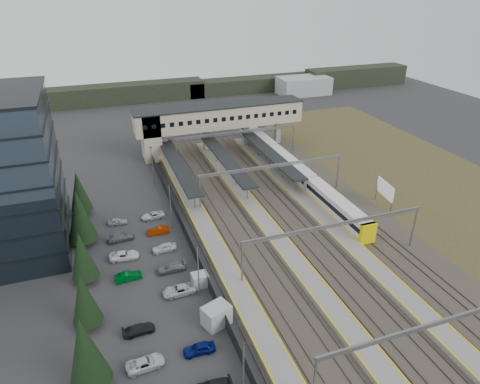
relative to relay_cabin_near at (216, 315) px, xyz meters
name	(u,v)px	position (x,y,z in m)	size (l,w,h in m)	color
ground	(237,251)	(7.36, 13.78, -1.34)	(220.00, 220.00, 0.00)	#2B2B2D
conifer_row	(82,270)	(-14.64, 9.91, 3.50)	(4.42, 49.82, 9.50)	black
car_park	(158,296)	(-5.95, 6.74, -0.73)	(10.60, 44.63, 1.28)	silver
lampposts	(182,233)	(-0.64, 15.03, 3.00)	(0.50, 53.25, 8.07)	slate
fence	(188,237)	(0.86, 18.78, -0.34)	(0.08, 90.00, 2.00)	#26282B
relay_cabin_near	(216,315)	(0.00, 0.00, 0.00)	(3.83, 3.33, 2.67)	#A3A6A8
relay_cabin_far	(200,280)	(-0.04, 7.68, -0.36)	(2.19, 1.85, 1.95)	#A3A6A8
rail_corridor	(279,223)	(16.70, 18.78, -1.05)	(34.00, 90.00, 0.92)	#3E3630
canopies	(226,159)	(14.36, 40.78, 2.59)	(23.10, 30.00, 3.28)	black
footbridge	(209,120)	(15.06, 55.78, 6.59)	(40.40, 6.40, 11.20)	tan
gantries	(300,196)	(19.36, 16.78, 4.66)	(28.40, 62.28, 7.17)	slate
train	(291,167)	(27.36, 36.36, 0.60)	(2.70, 56.42, 3.40)	silver
billboard	(385,190)	(37.75, 18.64, 1.82)	(0.94, 5.61, 4.74)	slate
scrub_east	(445,193)	(52.36, 18.78, -1.31)	(34.00, 120.00, 0.06)	#413622
treeline_far	(214,88)	(31.17, 106.05, 1.61)	(170.00, 19.00, 7.00)	black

